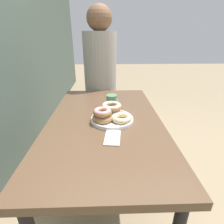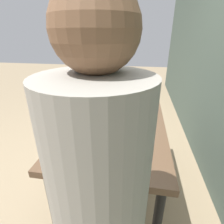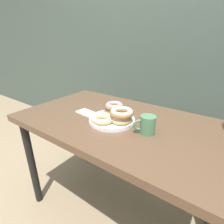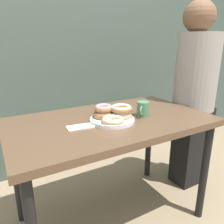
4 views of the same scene
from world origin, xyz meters
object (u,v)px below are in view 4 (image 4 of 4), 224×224
person_figure (194,94)px  napkin (80,127)px  coffee_mug (143,109)px  donut_plate (113,115)px  dining_table (111,131)px

person_figure → napkin: 1.03m
person_figure → coffee_mug: bearing=-170.4°
donut_plate → coffee_mug: 0.21m
coffee_mug → napkin: bearing=178.6°
dining_table → person_figure: (0.80, 0.05, 0.14)m
donut_plate → napkin: (-0.21, -0.00, -0.04)m
dining_table → person_figure: person_figure is taller
coffee_mug → dining_table: bearing=165.4°
dining_table → donut_plate: donut_plate is taller
dining_table → donut_plate: bearing=-107.8°
donut_plate → dining_table: bearing=72.2°
coffee_mug → person_figure: bearing=9.6°
dining_table → person_figure: bearing=3.4°
dining_table → coffee_mug: bearing=-14.6°
donut_plate → napkin: donut_plate is taller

